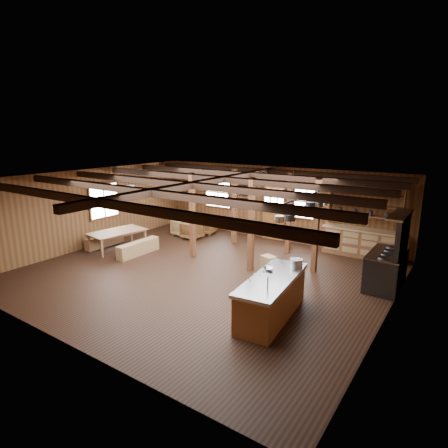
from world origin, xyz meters
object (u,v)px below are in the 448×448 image
(armchair_a, at_px, (192,230))
(kitchen_island, at_px, (271,297))
(dining_table, at_px, (118,240))
(armchair_b, at_px, (206,225))
(armchair_c, at_px, (183,227))
(commercial_range, at_px, (388,264))

(armchair_a, bearing_deg, kitchen_island, 144.24)
(kitchen_island, xyz_separation_m, dining_table, (-6.75, 1.41, -0.14))
(kitchen_island, distance_m, armchair_b, 7.34)
(dining_table, relative_size, armchair_c, 2.64)
(commercial_range, height_order, armchair_a, commercial_range)
(commercial_range, distance_m, armchair_b, 7.49)
(armchair_b, bearing_deg, commercial_range, 154.30)
(armchair_c, bearing_deg, dining_table, 83.01)
(armchair_a, bearing_deg, armchair_b, -88.79)
(armchair_b, height_order, armchair_c, armchair_b)
(commercial_range, height_order, dining_table, commercial_range)
(kitchen_island, bearing_deg, commercial_range, 54.40)
(kitchen_island, height_order, armchair_a, kitchen_island)
(commercial_range, xyz_separation_m, armchair_a, (-7.28, 0.79, -0.32))
(kitchen_island, bearing_deg, dining_table, 162.03)
(commercial_range, bearing_deg, kitchen_island, -119.44)
(commercial_range, bearing_deg, armchair_a, 173.78)
(armchair_a, bearing_deg, dining_table, 64.09)
(dining_table, relative_size, armchair_b, 2.33)
(armchair_c, bearing_deg, kitchen_island, 152.37)
(commercial_range, distance_m, dining_table, 8.74)
(dining_table, bearing_deg, kitchen_island, -92.60)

